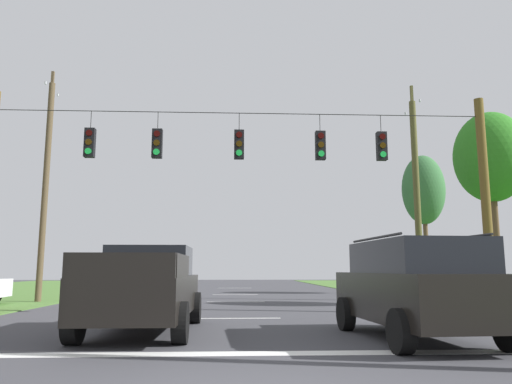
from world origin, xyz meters
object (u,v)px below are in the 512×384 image
(pickup_truck, at_px, (146,289))
(tree_roadside_far_right, at_px, (423,190))
(overhead_signal_span, at_px, (241,187))
(tree_roadside_right, at_px, (491,158))
(suv_black, at_px, (415,286))
(utility_pole_near_left, at_px, (46,185))
(utility_pole_mid_right, at_px, (417,194))

(pickup_truck, height_order, tree_roadside_far_right, tree_roadside_far_right)
(pickup_truck, xyz_separation_m, tree_roadside_far_right, (13.14, 16.41, 4.99))
(overhead_signal_span, distance_m, pickup_truck, 5.50)
(pickup_truck, distance_m, tree_roadside_right, 14.95)
(suv_black, bearing_deg, overhead_signal_span, 121.79)
(overhead_signal_span, bearing_deg, tree_roadside_far_right, 48.73)
(pickup_truck, distance_m, suv_black, 5.91)
(overhead_signal_span, xyz_separation_m, pickup_truck, (-2.25, -4.00, -3.03))
(pickup_truck, distance_m, utility_pole_near_left, 12.80)
(suv_black, relative_size, tree_roadside_far_right, 0.61)
(suv_black, bearing_deg, pickup_truck, 164.56)
(suv_black, bearing_deg, utility_pole_near_left, 135.33)
(suv_black, xyz_separation_m, utility_pole_near_left, (-12.04, 11.90, 4.03))
(tree_roadside_right, height_order, tree_roadside_far_right, tree_roadside_far_right)
(overhead_signal_span, xyz_separation_m, utility_pole_near_left, (-8.59, 6.33, 1.10))
(overhead_signal_span, xyz_separation_m, tree_roadside_right, (9.99, 3.10, 1.80))
(pickup_truck, xyz_separation_m, suv_black, (5.70, -1.57, 0.09))
(utility_pole_near_left, bearing_deg, tree_roadside_far_right, 17.33)
(utility_pole_near_left, relative_size, tree_roadside_right, 1.36)
(tree_roadside_far_right, bearing_deg, utility_pole_near_left, -162.67)
(overhead_signal_span, distance_m, suv_black, 7.18)
(pickup_truck, xyz_separation_m, utility_pole_near_left, (-6.34, 10.33, 4.13))
(tree_roadside_right, bearing_deg, overhead_signal_span, -162.77)
(utility_pole_mid_right, height_order, utility_pole_near_left, utility_pole_near_left)
(tree_roadside_right, bearing_deg, pickup_truck, -149.88)
(tree_roadside_right, bearing_deg, suv_black, -127.01)
(utility_pole_near_left, height_order, tree_roadside_right, utility_pole_near_left)
(utility_pole_mid_right, bearing_deg, pickup_truck, -134.91)
(overhead_signal_span, bearing_deg, tree_roadside_right, 17.23)
(utility_pole_near_left, relative_size, tree_roadside_far_right, 1.29)
(utility_pole_near_left, bearing_deg, utility_pole_mid_right, 0.55)
(utility_pole_mid_right, bearing_deg, overhead_signal_span, -141.68)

